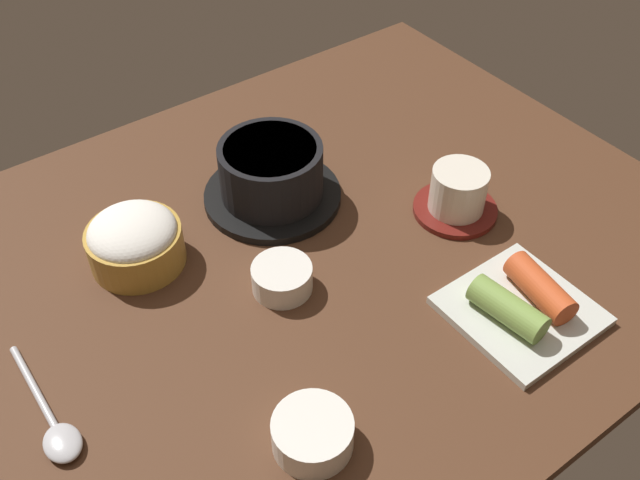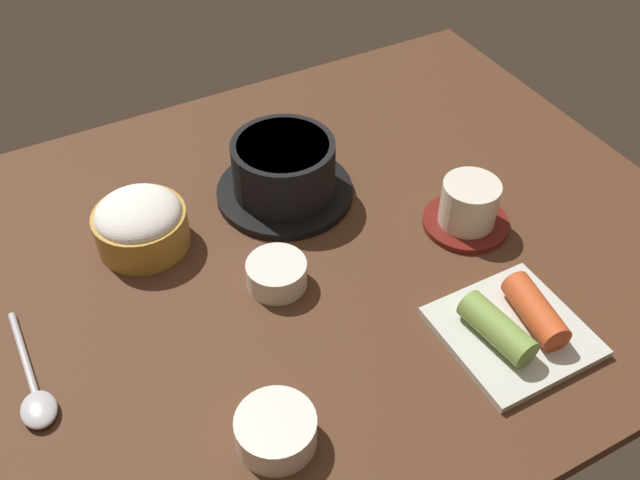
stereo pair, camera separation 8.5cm
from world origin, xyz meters
TOP-DOWN VIEW (x-y plane):
  - dining_table at (0.00, 0.00)cm, footprint 100.00×76.00cm
  - stone_pot at (3.42, 10.67)cm, footprint 18.28×18.28cm
  - rice_bowl at (-16.17, 10.60)cm, footprint 11.46×11.46cm
  - tea_cup_with_saucer at (21.28, -5.62)cm, footprint 11.00×11.00cm
  - banchan_cup_center at (-4.49, -3.38)cm, footprint 7.15×7.15cm
  - kimchi_plate at (15.08, -22.63)cm, footprint 14.97×14.97cm
  - side_bowl_near at (-13.53, -22.03)cm, footprint 7.98×7.98cm
  - spoon at (-33.22, -5.98)cm, footprint 3.60×16.56cm

SIDE VIEW (x-z plane):
  - dining_table at x=0.00cm, z-range 0.00..2.00cm
  - spoon at x=-33.22cm, z-range 1.95..3.30cm
  - kimchi_plate at x=15.08cm, z-range 1.36..5.77cm
  - banchan_cup_center at x=-4.49cm, z-range 2.12..5.43cm
  - side_bowl_near at x=-13.53cm, z-range 2.13..5.63cm
  - tea_cup_with_saucer at x=21.28cm, z-range 1.73..8.41cm
  - rice_bowl at x=-16.17cm, z-range 2.00..8.94cm
  - stone_pot at x=3.42cm, z-range 1.84..10.30cm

